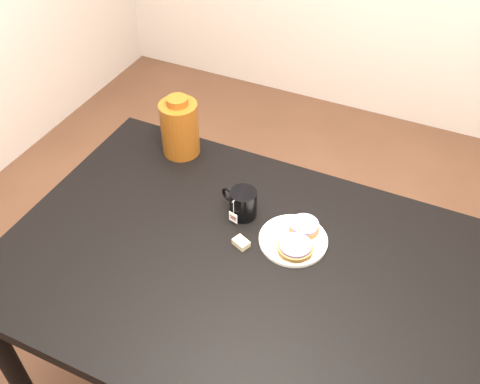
{
  "coord_description": "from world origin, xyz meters",
  "views": [
    {
      "loc": [
        0.36,
        -0.86,
        1.88
      ],
      "look_at": [
        -0.13,
        0.2,
        0.81
      ],
      "focal_mm": 40.0,
      "sensor_mm": 36.0,
      "label": 1
    }
  ],
  "objects_px": {
    "plate": "(293,240)",
    "mug": "(243,203)",
    "table": "(253,285)",
    "bagel_front": "(295,247)",
    "teabag_pouch": "(241,243)",
    "bagel_package": "(180,128)",
    "bagel_back": "(304,227)"
  },
  "relations": [
    {
      "from": "table",
      "to": "bagel_back",
      "type": "distance_m",
      "value": 0.22
    },
    {
      "from": "table",
      "to": "bagel_front",
      "type": "distance_m",
      "value": 0.16
    },
    {
      "from": "bagel_front",
      "to": "table",
      "type": "bearing_deg",
      "value": -133.23
    },
    {
      "from": "teabag_pouch",
      "to": "mug",
      "type": "bearing_deg",
      "value": 112.84
    },
    {
      "from": "bagel_front",
      "to": "plate",
      "type": "bearing_deg",
      "value": 116.25
    },
    {
      "from": "plate",
      "to": "mug",
      "type": "bearing_deg",
      "value": 167.75
    },
    {
      "from": "bagel_back",
      "to": "mug",
      "type": "height_order",
      "value": "mug"
    },
    {
      "from": "teabag_pouch",
      "to": "bagel_back",
      "type": "bearing_deg",
      "value": 40.13
    },
    {
      "from": "table",
      "to": "bagel_front",
      "type": "bearing_deg",
      "value": 46.77
    },
    {
      "from": "bagel_back",
      "to": "bagel_front",
      "type": "xyz_separation_m",
      "value": [
        0.0,
        -0.09,
        -0.0
      ]
    },
    {
      "from": "bagel_back",
      "to": "table",
      "type": "bearing_deg",
      "value": -114.64
    },
    {
      "from": "bagel_front",
      "to": "teabag_pouch",
      "type": "height_order",
      "value": "bagel_front"
    },
    {
      "from": "table",
      "to": "bagel_back",
      "type": "bearing_deg",
      "value": 65.36
    },
    {
      "from": "bagel_back",
      "to": "teabag_pouch",
      "type": "xyz_separation_m",
      "value": [
        -0.14,
        -0.12,
        -0.01
      ]
    },
    {
      "from": "table",
      "to": "teabag_pouch",
      "type": "distance_m",
      "value": 0.12
    },
    {
      "from": "mug",
      "to": "teabag_pouch",
      "type": "distance_m",
      "value": 0.13
    },
    {
      "from": "bagel_back",
      "to": "teabag_pouch",
      "type": "relative_size",
      "value": 1.99
    },
    {
      "from": "bagel_package",
      "to": "mug",
      "type": "bearing_deg",
      "value": -30.97
    },
    {
      "from": "bagel_front",
      "to": "teabag_pouch",
      "type": "distance_m",
      "value": 0.15
    },
    {
      "from": "mug",
      "to": "teabag_pouch",
      "type": "height_order",
      "value": "mug"
    },
    {
      "from": "bagel_front",
      "to": "mug",
      "type": "height_order",
      "value": "mug"
    },
    {
      "from": "mug",
      "to": "teabag_pouch",
      "type": "xyz_separation_m",
      "value": [
        0.05,
        -0.11,
        -0.04
      ]
    },
    {
      "from": "plate",
      "to": "table",
      "type": "bearing_deg",
      "value": -116.87
    },
    {
      "from": "plate",
      "to": "mug",
      "type": "distance_m",
      "value": 0.18
    },
    {
      "from": "mug",
      "to": "table",
      "type": "bearing_deg",
      "value": -42.59
    },
    {
      "from": "table",
      "to": "teabag_pouch",
      "type": "relative_size",
      "value": 31.11
    },
    {
      "from": "table",
      "to": "mug",
      "type": "xyz_separation_m",
      "value": [
        -0.11,
        0.17,
        0.13
      ]
    },
    {
      "from": "plate",
      "to": "bagel_package",
      "type": "distance_m",
      "value": 0.55
    },
    {
      "from": "plate",
      "to": "bagel_front",
      "type": "bearing_deg",
      "value": -63.75
    },
    {
      "from": "mug",
      "to": "bagel_package",
      "type": "distance_m",
      "value": 0.37
    },
    {
      "from": "bagel_package",
      "to": "plate",
      "type": "bearing_deg",
      "value": -24.84
    },
    {
      "from": "mug",
      "to": "teabag_pouch",
      "type": "relative_size",
      "value": 2.86
    }
  ]
}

